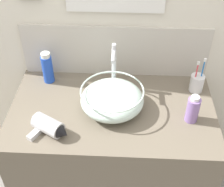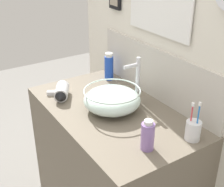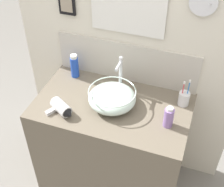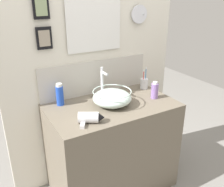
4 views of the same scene
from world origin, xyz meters
name	(u,v)px [view 1 (image 1 of 4)]	position (x,y,z in m)	size (l,w,h in m)	color
vanity_counter	(112,159)	(0.00, 0.00, 0.41)	(1.04, 0.61, 0.82)	#6B6051
back_panel	(115,17)	(0.00, 0.33, 1.16)	(1.62, 0.10, 2.32)	silver
glass_bowl_sink	(112,99)	(0.00, 0.00, 0.89)	(0.32, 0.32, 0.12)	silver
faucet	(113,65)	(0.00, 0.16, 0.98)	(0.02, 0.11, 0.27)	silver
hair_drier	(50,127)	(-0.28, -0.18, 0.86)	(0.21, 0.16, 0.08)	silver
toothbrush_cup	(197,83)	(0.44, 0.17, 0.88)	(0.07, 0.07, 0.21)	silver
spray_bottle	(193,109)	(0.39, -0.06, 0.89)	(0.06, 0.06, 0.15)	#8C6BB2
soap_dispenser	(47,68)	(-0.36, 0.21, 0.91)	(0.06, 0.06, 0.18)	blue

